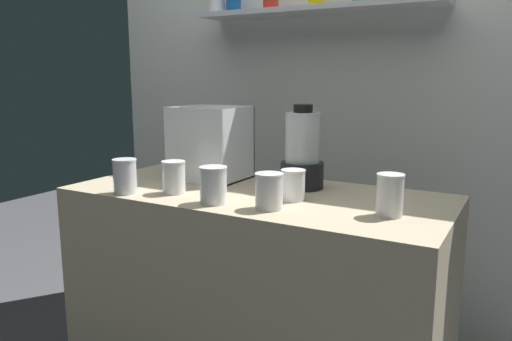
{
  "coord_description": "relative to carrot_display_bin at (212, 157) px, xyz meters",
  "views": [
    {
      "loc": [
        0.88,
        -1.57,
        1.32
      ],
      "look_at": [
        0.0,
        0.0,
        0.98
      ],
      "focal_mm": 34.92,
      "sensor_mm": 36.0,
      "label": 1
    }
  ],
  "objects": [
    {
      "name": "juice_cup_carrot_far_left",
      "position": [
        -0.12,
        -0.38,
        -0.03
      ],
      "size": [
        0.09,
        0.09,
        0.13
      ],
      "color": "white",
      "rests_on": "counter"
    },
    {
      "name": "blender_pitcher",
      "position": [
        0.4,
        0.02,
        0.04
      ],
      "size": [
        0.16,
        0.16,
        0.32
      ],
      "color": "black",
      "rests_on": "counter"
    },
    {
      "name": "juice_cup_mango_right",
      "position": [
        0.43,
        -0.31,
        -0.04
      ],
      "size": [
        0.09,
        0.09,
        0.12
      ],
      "color": "white",
      "rests_on": "counter"
    },
    {
      "name": "carrot_display_bin",
      "position": [
        0.0,
        0.0,
        0.0
      ],
      "size": [
        0.28,
        0.24,
        0.3
      ],
      "color": "white",
      "rests_on": "counter"
    },
    {
      "name": "juice_cup_beet_far_right",
      "position": [
        0.45,
        -0.17,
        -0.05
      ],
      "size": [
        0.08,
        0.08,
        0.11
      ],
      "color": "white",
      "rests_on": "counter"
    },
    {
      "name": "juice_cup_mango_left",
      "position": [
        0.03,
        -0.29,
        -0.04
      ],
      "size": [
        0.09,
        0.09,
        0.12
      ],
      "color": "white",
      "rests_on": "counter"
    },
    {
      "name": "juice_cup_orange_rightmost",
      "position": [
        0.79,
        -0.2,
        -0.04
      ],
      "size": [
        0.08,
        0.08,
        0.13
      ],
      "color": "white",
      "rests_on": "counter"
    },
    {
      "name": "juice_cup_orange_middle",
      "position": [
        0.24,
        -0.34,
        -0.04
      ],
      "size": [
        0.09,
        0.09,
        0.13
      ],
      "color": "white",
      "rests_on": "counter"
    },
    {
      "name": "counter",
      "position": [
        0.28,
        -0.12,
        -0.54
      ],
      "size": [
        1.4,
        0.64,
        0.9
      ],
      "primitive_type": "cube",
      "color": "tan",
      "rests_on": "ground_plane"
    },
    {
      "name": "back_wall_unit",
      "position": [
        0.27,
        0.64,
        0.27
      ],
      "size": [
        2.6,
        0.24,
        2.5
      ],
      "color": "silver",
      "rests_on": "ground_plane"
    }
  ]
}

